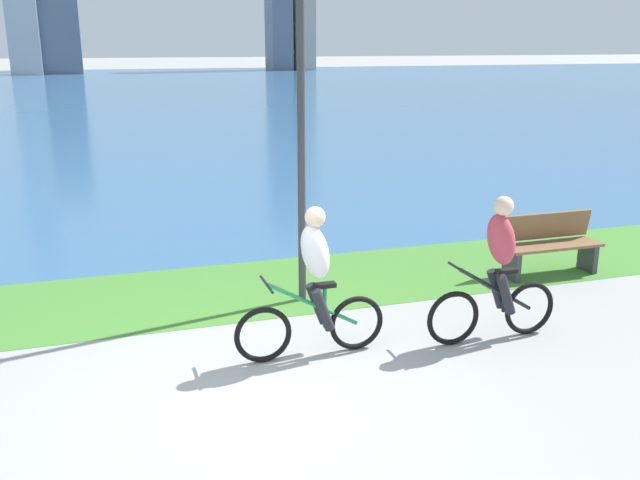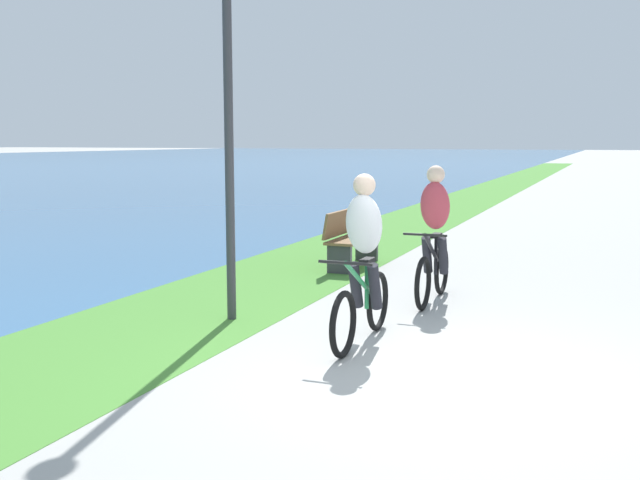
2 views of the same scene
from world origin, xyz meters
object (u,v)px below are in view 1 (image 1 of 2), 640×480
cyclist_lead (314,283)px  lamppost_tall (301,84)px  cyclist_trailing (498,270)px  bench_near_path (549,244)px

cyclist_lead → lamppost_tall: (0.35, 1.66, 1.97)m
cyclist_lead → cyclist_trailing: bearing=-6.0°
cyclist_lead → cyclist_trailing: cyclist_trailing is taller
cyclist_lead → cyclist_trailing: size_ratio=1.00×
cyclist_trailing → bench_near_path: (2.00, 1.80, -0.39)m
bench_near_path → cyclist_lead: bearing=-158.9°
cyclist_lead → bench_near_path: (4.09, 1.58, -0.38)m
cyclist_lead → bench_near_path: cyclist_lead is taller
cyclist_lead → cyclist_trailing: (2.09, -0.22, 0.00)m
cyclist_lead → lamppost_tall: bearing=77.9°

